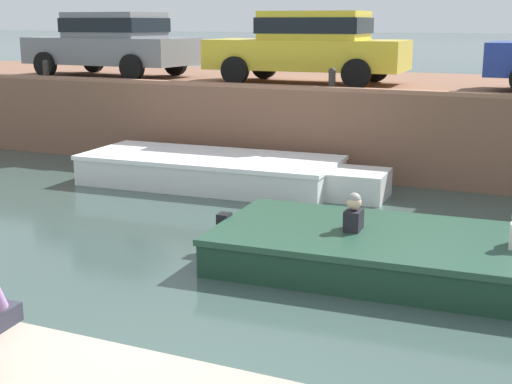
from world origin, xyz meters
name	(u,v)px	position (x,y,z in m)	size (l,w,h in m)	color
ground_plane	(337,262)	(0.00, 4.75, 0.00)	(400.00, 400.00, 0.00)	#384C47
far_quay_wall	(445,122)	(0.00, 12.50, 0.87)	(60.00, 6.00, 1.74)	brown
far_wall_coping	(421,92)	(0.00, 9.62, 1.78)	(60.00, 0.24, 0.08)	#9F6C52
boat_moored_west_white	(222,171)	(-3.38, 8.10, 0.29)	(5.92, 2.24, 0.57)	white
motorboat_passing	(465,261)	(1.62, 4.76, 0.25)	(6.95, 2.54, 0.97)	#193828
car_leftmost_grey	(112,41)	(-7.93, 11.13, 2.59)	(4.28, 2.14, 1.54)	slate
car_left_inner_yellow	(310,44)	(-2.76, 11.14, 2.59)	(4.37, 2.09, 1.54)	yellow
mooring_bollard_west	(46,69)	(-8.86, 9.75, 1.98)	(0.15, 0.15, 0.45)	#2D2B28
mooring_bollard_mid	(332,78)	(-1.77, 9.75, 1.98)	(0.15, 0.15, 0.45)	#2D2B28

